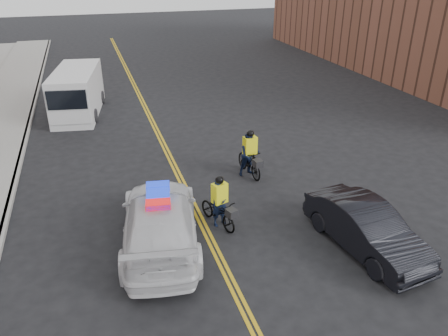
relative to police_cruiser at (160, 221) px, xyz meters
name	(u,v)px	position (x,y,z in m)	size (l,w,h in m)	color
ground	(216,252)	(1.43, -0.93, -0.78)	(120.00, 120.00, 0.00)	black
center_line_left	(163,148)	(1.35, 7.07, -0.78)	(0.10, 60.00, 0.01)	gold
center_line_right	(167,147)	(1.51, 7.07, -0.78)	(0.10, 60.00, 0.01)	gold
curb	(19,164)	(-4.57, 7.07, -0.71)	(0.20, 60.00, 0.15)	gray
police_cruiser	(160,221)	(0.00, 0.00, 0.00)	(3.03, 5.64, 1.72)	silver
dark_sedan	(366,228)	(5.58, -2.02, -0.09)	(1.47, 4.20, 1.38)	black
cargo_van	(77,93)	(-2.10, 13.02, 0.36)	(2.91, 5.84, 2.34)	silver
cyclist_near	(220,208)	(1.96, 0.46, -0.19)	(1.14, 1.84, 1.71)	black
cyclist_far	(250,158)	(4.08, 3.45, -0.05)	(0.89, 1.88, 1.85)	black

